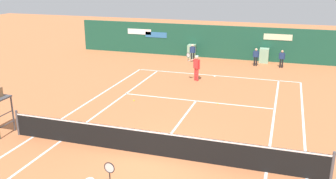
# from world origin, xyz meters

# --- Properties ---
(ground_plane) EXTENTS (80.00, 80.00, 0.01)m
(ground_plane) POSITION_xyz_m (-0.00, 0.58, 0.00)
(ground_plane) COLOR #C67042
(tennis_net) EXTENTS (12.10, 0.10, 1.07)m
(tennis_net) POSITION_xyz_m (0.00, 0.00, 0.51)
(tennis_net) COLOR #4C4C51
(tennis_net) RESTS_ON ground_plane
(sponsor_back_wall) EXTENTS (25.00, 1.02, 2.54)m
(sponsor_back_wall) POSITION_xyz_m (0.00, 16.97, 1.23)
(sponsor_back_wall) COLOR #194C38
(sponsor_back_wall) RESTS_ON ground_plane
(player_on_baseline) EXTENTS (0.82, 0.63, 1.82)m
(player_on_baseline) POSITION_xyz_m (-0.92, 10.13, 0.96)
(player_on_baseline) COLOR red
(player_on_baseline) RESTS_ON ground_plane
(ball_kid_centre_post) EXTENTS (0.43, 0.18, 1.29)m
(ball_kid_centre_post) POSITION_xyz_m (2.25, 15.20, 0.74)
(ball_kid_centre_post) COLOR black
(ball_kid_centre_post) RESTS_ON ground_plane
(ball_kid_right_post) EXTENTS (0.42, 0.18, 1.26)m
(ball_kid_right_post) POSITION_xyz_m (4.03, 15.20, 0.73)
(ball_kid_right_post) COLOR black
(ball_kid_right_post) RESTS_ON ground_plane
(ball_kid_left_post) EXTENTS (0.44, 0.21, 1.32)m
(ball_kid_left_post) POSITION_xyz_m (-2.44, 15.20, 0.76)
(ball_kid_left_post) COLOR black
(ball_kid_left_post) RESTS_ON ground_plane
(tennis_ball_mid_court) EXTENTS (0.07, 0.07, 0.07)m
(tennis_ball_mid_court) POSITION_xyz_m (-3.10, 5.39, 0.03)
(tennis_ball_mid_court) COLOR #CCE033
(tennis_ball_mid_court) RESTS_ON ground_plane
(tennis_ball_near_service_line) EXTENTS (0.07, 0.07, 0.07)m
(tennis_ball_near_service_line) POSITION_xyz_m (1.20, 6.20, 0.03)
(tennis_ball_near_service_line) COLOR #CCE033
(tennis_ball_near_service_line) RESTS_ON ground_plane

